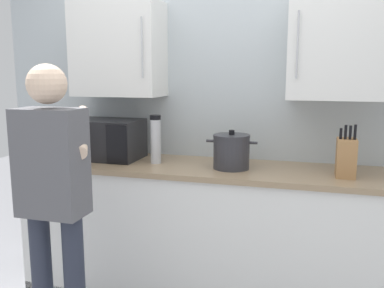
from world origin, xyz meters
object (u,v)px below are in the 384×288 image
at_px(microwave_oven, 98,139).
at_px(knife_block, 346,157).
at_px(person_figure, 53,190).
at_px(thermos_flask, 156,139).
at_px(stock_pot, 231,151).

height_order(microwave_oven, knife_block, knife_block).
xyz_separation_m(microwave_oven, person_figure, (0.19, -0.83, -0.13)).
xyz_separation_m(thermos_flask, person_figure, (-0.27, -0.79, -0.16)).
distance_m(stock_pot, person_figure, 1.11).
distance_m(microwave_oven, stock_pot, 0.98).
bearing_deg(microwave_oven, person_figure, -77.38).
relative_size(microwave_oven, knife_block, 2.33).
bearing_deg(microwave_oven, stock_pot, -3.41).
relative_size(microwave_oven, person_figure, 0.46).
bearing_deg(stock_pot, microwave_oven, 176.59).
bearing_deg(knife_block, thermos_flask, 177.95).
relative_size(knife_block, person_figure, 0.20).
height_order(microwave_oven, person_figure, person_figure).
bearing_deg(thermos_flask, knife_block, -2.05).
height_order(stock_pot, person_figure, person_figure).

